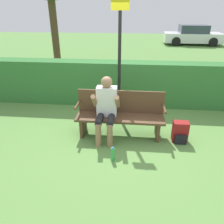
# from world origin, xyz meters

# --- Properties ---
(ground_plane) EXTENTS (40.00, 40.00, 0.00)m
(ground_plane) POSITION_xyz_m (0.00, 0.00, 0.00)
(ground_plane) COLOR #5B8942
(hedge_back) EXTENTS (12.00, 0.51, 1.15)m
(hedge_back) POSITION_xyz_m (0.00, 1.68, 0.58)
(hedge_back) COLOR #337033
(hedge_back) RESTS_ON ground
(park_bench) EXTENTS (1.77, 0.48, 0.91)m
(park_bench) POSITION_xyz_m (0.00, 0.07, 0.45)
(park_bench) COLOR #513823
(park_bench) RESTS_ON ground
(person_seated) EXTENTS (0.53, 0.64, 1.24)m
(person_seated) POSITION_xyz_m (-0.27, -0.06, 0.68)
(person_seated) COLOR silver
(person_seated) RESTS_ON ground
(backpack) EXTENTS (0.29, 0.26, 0.41)m
(backpack) POSITION_xyz_m (1.20, -0.10, 0.20)
(backpack) COLOR maroon
(backpack) RESTS_ON ground
(water_bottle) EXTENTS (0.07, 0.07, 0.27)m
(water_bottle) POSITION_xyz_m (-0.07, -0.84, 0.13)
(water_bottle) COLOR green
(water_bottle) RESTS_ON ground
(signpost) EXTENTS (0.37, 0.09, 2.61)m
(signpost) POSITION_xyz_m (-0.08, 0.87, 1.45)
(signpost) COLOR black
(signpost) RESTS_ON ground
(parked_car) EXTENTS (3.98, 2.02, 1.32)m
(parked_car) POSITION_xyz_m (4.32, 12.92, 0.62)
(parked_car) COLOR silver
(parked_car) RESTS_ON ground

